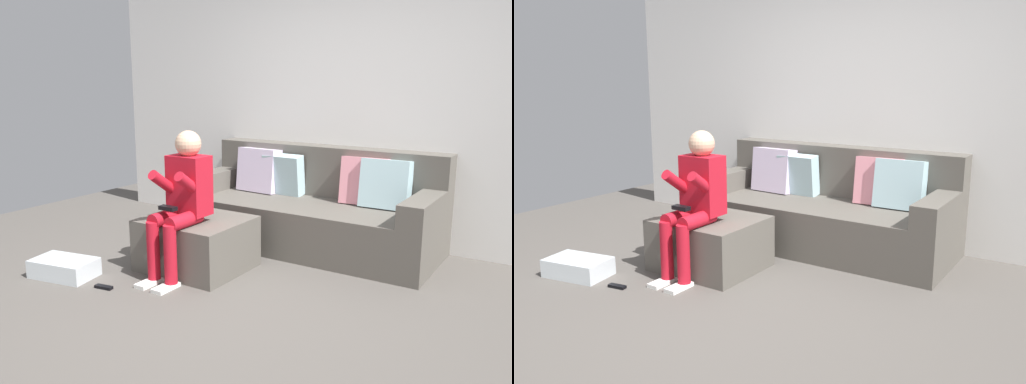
{
  "view_description": "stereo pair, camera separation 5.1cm",
  "coord_description": "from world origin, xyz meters",
  "views": [
    {
      "loc": [
        1.91,
        -2.53,
        1.52
      ],
      "look_at": [
        -0.46,
        1.15,
        0.57
      ],
      "focal_mm": 37.18,
      "sensor_mm": 36.0,
      "label": 1
    },
    {
      "loc": [
        1.95,
        -2.5,
        1.52
      ],
      "look_at": [
        -0.46,
        1.15,
        0.57
      ],
      "focal_mm": 37.18,
      "sensor_mm": 36.0,
      "label": 2
    }
  ],
  "objects": [
    {
      "name": "remote_near_ottoman",
      "position": [
        -1.02,
        -0.06,
        0.01
      ],
      "size": [
        0.15,
        0.07,
        0.02
      ],
      "primitive_type": "cube",
      "rotation": [
        0.0,
        0.0,
        0.16
      ],
      "color": "black",
      "rests_on": "ground_plane"
    },
    {
      "name": "wall_back",
      "position": [
        0.0,
        2.16,
        1.35
      ],
      "size": [
        5.67,
        0.1,
        2.7
      ],
      "primitive_type": "cube",
      "color": "white",
      "rests_on": "ground_plane"
    },
    {
      "name": "ottoman",
      "position": [
        -0.72,
        0.66,
        0.21
      ],
      "size": [
        0.8,
        0.69,
        0.42
      ],
      "primitive_type": "cube",
      "color": "#59544C",
      "rests_on": "ground_plane"
    },
    {
      "name": "person_seated",
      "position": [
        -0.7,
        0.48,
        0.64
      ],
      "size": [
        0.31,
        0.61,
        1.13
      ],
      "color": "red",
      "rests_on": "ground_plane"
    },
    {
      "name": "ground_plane",
      "position": [
        0.0,
        0.0,
        0.0
      ],
      "size": [
        7.36,
        7.36,
        0.0
      ],
      "primitive_type": "plane",
      "color": "#544F49"
    },
    {
      "name": "couch_sectional",
      "position": [
        -0.2,
        1.71,
        0.34
      ],
      "size": [
        2.29,
        0.94,
        0.89
      ],
      "color": "#59544C",
      "rests_on": "ground_plane"
    },
    {
      "name": "storage_bin",
      "position": [
        -1.47,
        -0.05,
        0.07
      ],
      "size": [
        0.53,
        0.38,
        0.14
      ],
      "primitive_type": "cube",
      "rotation": [
        0.0,
        0.0,
        0.19
      ],
      "color": "silver",
      "rests_on": "ground_plane"
    }
  ]
}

